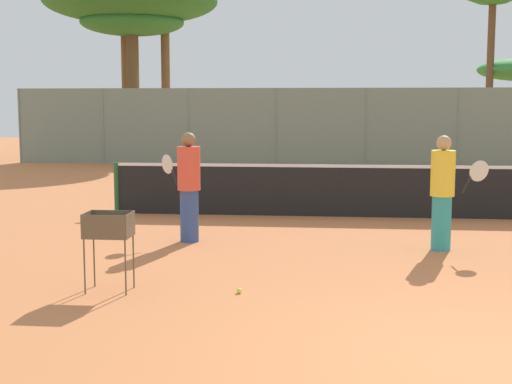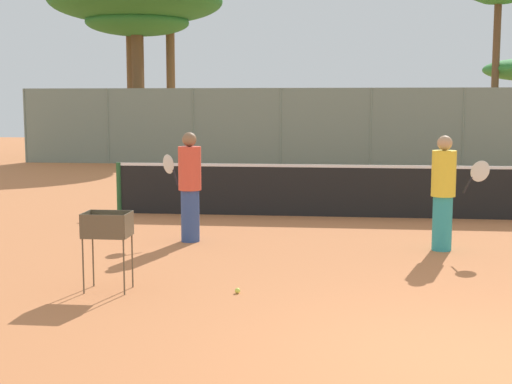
{
  "view_description": "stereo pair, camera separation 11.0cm",
  "coord_description": "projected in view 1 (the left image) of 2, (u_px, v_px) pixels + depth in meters",
  "views": [
    {
      "loc": [
        -1.4,
        -6.22,
        2.32
      ],
      "look_at": [
        -2.45,
        4.22,
        1.0
      ],
      "focal_mm": 50.0,
      "sensor_mm": 36.0,
      "label": 1
    },
    {
      "loc": [
        -1.29,
        -6.21,
        2.32
      ],
      "look_at": [
        -2.45,
        4.22,
        1.0
      ],
      "focal_mm": 50.0,
      "sensor_mm": 36.0,
      "label": 2
    }
  ],
  "objects": [
    {
      "name": "ground_plane",
      "position": [
        484.0,
        367.0,
        6.29
      ],
      "size": [
        80.0,
        80.0,
        0.0
      ],
      "primitive_type": "plane",
      "color": "#C67242"
    },
    {
      "name": "tennis_net",
      "position": [
        397.0,
        190.0,
        14.4
      ],
      "size": [
        11.73,
        0.1,
        1.07
      ],
      "color": "#26592D",
      "rests_on": "ground_plane"
    },
    {
      "name": "back_fence",
      "position": [
        366.0,
        127.0,
        26.29
      ],
      "size": [
        26.7,
        0.08,
        2.87
      ],
      "color": "gray",
      "rests_on": "ground_plane"
    },
    {
      "name": "tree_0",
      "position": [
        131.0,
        2.0,
        29.52
      ],
      "size": [
        7.23,
        7.23,
        7.42
      ],
      "color": "brown",
      "rests_on": "ground_plane"
    },
    {
      "name": "tree_1",
      "position": [
        165.0,
        6.0,
        30.71
      ],
      "size": [
        4.29,
        4.29,
        7.16
      ],
      "color": "brown",
      "rests_on": "ground_plane"
    },
    {
      "name": "tree_2",
      "position": [
        132.0,
        27.0,
        29.81
      ],
      "size": [
        4.33,
        4.33,
        6.2
      ],
      "color": "brown",
      "rests_on": "ground_plane"
    },
    {
      "name": "player_white_outfit",
      "position": [
        189.0,
        186.0,
        11.87
      ],
      "size": [
        0.8,
        0.66,
        1.83
      ],
      "rotation": [
        0.0,
        0.0,
        2.49
      ],
      "color": "#334C8C",
      "rests_on": "ground_plane"
    },
    {
      "name": "player_red_cap",
      "position": [
        443.0,
        192.0,
        11.18
      ],
      "size": [
        0.94,
        0.38,
        1.81
      ],
      "rotation": [
        0.0,
        0.0,
        0.02
      ],
      "color": "teal",
      "rests_on": "ground_plane"
    },
    {
      "name": "ball_cart",
      "position": [
        107.0,
        231.0,
        8.74
      ],
      "size": [
        0.56,
        0.41,
        0.98
      ],
      "color": "brown",
      "rests_on": "ground_plane"
    },
    {
      "name": "tennis_ball_1",
      "position": [
        239.0,
        291.0,
        8.71
      ],
      "size": [
        0.07,
        0.07,
        0.07
      ],
      "primitive_type": "sphere",
      "color": "#D1E54C",
      "rests_on": "ground_plane"
    }
  ]
}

